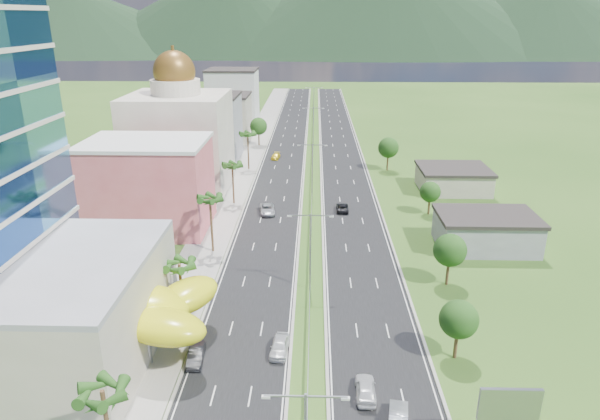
{
  "coord_description": "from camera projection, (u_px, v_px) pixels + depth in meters",
  "views": [
    {
      "loc": [
        0.45,
        -54.85,
        35.3
      ],
      "look_at": [
        -1.71,
        22.41,
        7.0
      ],
      "focal_mm": 32.0,
      "sensor_mm": 36.0,
      "label": 1
    }
  ],
  "objects": [
    {
      "name": "streetlight_median_b",
      "position": [
        310.0,
        244.0,
        70.7
      ],
      "size": [
        6.04,
        0.25,
        11.0
      ],
      "color": "gray",
      "rests_on": "ground"
    },
    {
      "name": "leafy_tree_lfar",
      "position": [
        259.0,
        126.0,
        151.29
      ],
      "size": [
        4.9,
        4.9,
        8.05
      ],
      "color": "#47301C",
      "rests_on": "ground"
    },
    {
      "name": "car_silver_mid_left",
      "position": [
        267.0,
        209.0,
        100.58
      ],
      "size": [
        3.48,
        6.08,
        1.6
      ],
      "primitive_type": "imported",
      "rotation": [
        0.0,
        0.0,
        0.15
      ],
      "color": "#999CA0",
      "rests_on": "road_left"
    },
    {
      "name": "palm_tree_c",
      "position": [
        210.0,
        201.0,
        81.77
      ],
      "size": [
        3.6,
        3.6,
        9.6
      ],
      "color": "#47301C",
      "rests_on": "ground"
    },
    {
      "name": "sidewalk_left",
      "position": [
        252.0,
        149.0,
        148.54
      ],
      "size": [
        7.0,
        260.0,
        0.12
      ],
      "primitive_type": "cube",
      "color": "gray",
      "rests_on": "ground"
    },
    {
      "name": "leafy_tree_rd",
      "position": [
        388.0,
        148.0,
        126.95
      ],
      "size": [
        4.9,
        4.9,
        8.05
      ],
      "color": "#47301C",
      "rests_on": "ground"
    },
    {
      "name": "car_white_near_right",
      "position": [
        366.0,
        389.0,
        52.3
      ],
      "size": [
        2.07,
        4.88,
        1.64
      ],
      "primitive_type": "imported",
      "rotation": [
        0.0,
        0.0,
        3.11
      ],
      "color": "silver",
      "rests_on": "road_right"
    },
    {
      "name": "shed_far",
      "position": [
        453.0,
        180.0,
        113.72
      ],
      "size": [
        14.0,
        12.0,
        4.4
      ],
      "primitive_type": "cube",
      "color": "#A79E89",
      "rests_on": "ground"
    },
    {
      "name": "midrise_white",
      "position": [
        233.0,
        98.0,
        178.58
      ],
      "size": [
        16.0,
        15.0,
        18.0
      ],
      "primitive_type": "cube",
      "color": "silver",
      "rests_on": "ground"
    },
    {
      "name": "palm_tree_a",
      "position": [
        103.0,
        396.0,
        40.63
      ],
      "size": [
        3.6,
        3.6,
        9.1
      ],
      "color": "#47301C",
      "rests_on": "ground"
    },
    {
      "name": "road_left",
      "position": [
        286.0,
        150.0,
        148.3
      ],
      "size": [
        11.0,
        260.0,
        0.04
      ],
      "primitive_type": "cube",
      "color": "black",
      "rests_on": "ground"
    },
    {
      "name": "midrise_beige",
      "position": [
        222.0,
        118.0,
        157.85
      ],
      "size": [
        16.0,
        15.0,
        13.0
      ],
      "primitive_type": "cube",
      "color": "#A79E89",
      "rests_on": "ground"
    },
    {
      "name": "palm_tree_b",
      "position": [
        179.0,
        267.0,
        63.49
      ],
      "size": [
        3.6,
        3.6,
        8.1
      ],
      "color": "#47301C",
      "rests_on": "ground"
    },
    {
      "name": "car_dark_left",
      "position": [
        196.0,
        355.0,
        57.58
      ],
      "size": [
        1.95,
        4.67,
        1.5
      ],
      "primitive_type": "imported",
      "rotation": [
        0.0,
        0.0,
        0.08
      ],
      "color": "black",
      "rests_on": "road_left"
    },
    {
      "name": "leafy_tree_rb",
      "position": [
        450.0,
        250.0,
        72.62
      ],
      "size": [
        4.55,
        4.55,
        7.47
      ],
      "color": "#47301C",
      "rests_on": "ground"
    },
    {
      "name": "leafy_tree_ra",
      "position": [
        459.0,
        320.0,
        56.88
      ],
      "size": [
        4.2,
        4.2,
        6.9
      ],
      "color": "#47301C",
      "rests_on": "ground"
    },
    {
      "name": "ground",
      "position": [
        309.0,
        330.0,
        63.63
      ],
      "size": [
        500.0,
        500.0,
        0.0
      ],
      "primitive_type": "plane",
      "color": "#2D5119",
      "rests_on": "ground"
    },
    {
      "name": "car_dark_far_right",
      "position": [
        342.0,
        207.0,
        101.91
      ],
      "size": [
        2.33,
        4.93,
        1.36
      ],
      "primitive_type": "imported",
      "rotation": [
        0.0,
        0.0,
        3.13
      ],
      "color": "black",
      "rests_on": "road_right"
    },
    {
      "name": "car_yellow_far_left",
      "position": [
        276.0,
        156.0,
        138.83
      ],
      "size": [
        2.38,
        4.84,
        1.35
      ],
      "primitive_type": "imported",
      "rotation": [
        0.0,
        0.0,
        -0.11
      ],
      "color": "yellow",
      "rests_on": "road_left"
    },
    {
      "name": "palm_tree_d",
      "position": [
        232.0,
        167.0,
        103.69
      ],
      "size": [
        3.6,
        3.6,
        8.6
      ],
      "color": "#47301C",
      "rests_on": "ground"
    },
    {
      "name": "midrise_grey",
      "position": [
        208.0,
        128.0,
        136.68
      ],
      "size": [
        16.0,
        15.0,
        16.0
      ],
      "primitive_type": "cube",
      "color": "gray",
      "rests_on": "ground"
    },
    {
      "name": "palm_tree_e",
      "position": [
        248.0,
        136.0,
        126.89
      ],
      "size": [
        3.6,
        3.6,
        9.4
      ],
      "color": "#47301C",
      "rests_on": "ground"
    },
    {
      "name": "pink_shophouse",
      "position": [
        149.0,
        187.0,
        91.83
      ],
      "size": [
        20.0,
        15.0,
        15.0
      ],
      "primitive_type": "cube",
      "color": "#CD545B",
      "rests_on": "ground"
    },
    {
      "name": "mountain_ridge",
      "position": [
        381.0,
        56.0,
        484.45
      ],
      "size": [
        860.0,
        140.0,
        90.0
      ],
      "primitive_type": null,
      "color": "black",
      "rests_on": "ground"
    },
    {
      "name": "car_silver_right",
      "position": [
        398.0,
        418.0,
        48.57
      ],
      "size": [
        2.49,
        5.06,
        1.6
      ],
      "primitive_type": "imported",
      "rotation": [
        0.0,
        0.0,
        2.97
      ],
      "color": "#B3B7BB",
      "rests_on": "road_right"
    },
    {
      "name": "leafy_tree_rc",
      "position": [
        430.0,
        192.0,
        99.1
      ],
      "size": [
        3.85,
        3.85,
        6.33
      ],
      "color": "#47301C",
      "rests_on": "ground"
    },
    {
      "name": "mall_podium",
      "position": [
        9.0,
        312.0,
        56.95
      ],
      "size": [
        30.0,
        24.0,
        11.0
      ],
      "primitive_type": "cube",
      "color": "#A79E89",
      "rests_on": "ground"
    },
    {
      "name": "streetlight_median_d",
      "position": [
        313.0,
        122.0,
        150.48
      ],
      "size": [
        6.04,
        0.25,
        11.0
      ],
      "color": "gray",
      "rests_on": "ground"
    },
    {
      "name": "road_right",
      "position": [
        340.0,
        150.0,
        147.91
      ],
      "size": [
        11.0,
        260.0,
        0.04
      ],
      "primitive_type": "cube",
      "color": "black",
      "rests_on": "ground"
    },
    {
      "name": "median_guardrail",
      "position": [
        313.0,
        165.0,
        130.99
      ],
      "size": [
        0.1,
        216.06,
        0.76
      ],
      "color": "gray",
      "rests_on": "ground"
    },
    {
      "name": "domed_building",
      "position": [
        179.0,
        136.0,
        112.09
      ],
      "size": [
        20.0,
        20.0,
        28.7
      ],
      "color": "#BFB19E",
      "rests_on": "ground"
    },
    {
      "name": "car_white_near_left",
      "position": [
        280.0,
        346.0,
        59.08
      ],
      "size": [
        2.3,
        4.84,
        1.6
      ],
      "primitive_type": "imported",
      "rotation": [
        0.0,
        0.0,
        -0.09
      ],
      "color": "silver",
      "rests_on": "road_left"
    },
    {
      "name": "streetlight_median_c",
      "position": [
        312.0,
        165.0,
        108.25
      ],
      "size": [
        6.04,
        0.25,
        11.0
      ],
      "color": "gray",
      "rests_on": "ground"
    },
    {
      "name": "streetlight_median_e",
      "position": [
        314.0,
        99.0,
        192.72
      ],
      "size": [
        6.04,
        0.25,
        11.0
      ],
      "color": "gray",
      "rests_on": "ground"
    },
    {
      "name": "lime_canopy",
      "position": [
        127.0,
        308.0,
        58.69
      ],
      "size": [
        18.0,
        15.0,
        7.4
      ],
      "color": "#C8C713",
      "rests_on": "ground"
    },
    {
      "name": "billboard",
      "position": [
        509.0,
        406.0,
        44.77
      ],
      "size": [
        5.2,
        0.35,
        6.2
      ],
      "color": "gray",
      "rests_on": "ground"
    },
    {
      "name": "shed_near",
      "position": [
        486.0,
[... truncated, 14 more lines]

